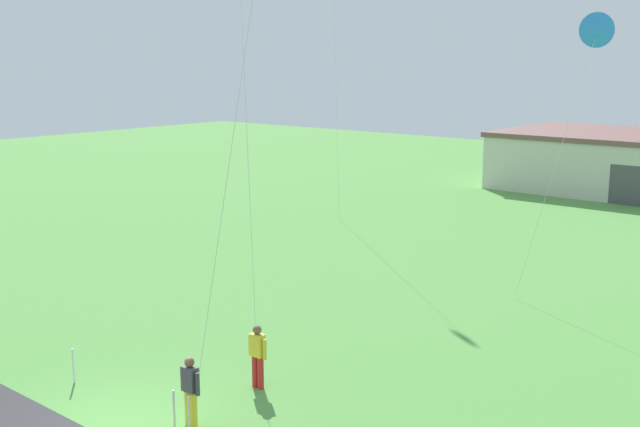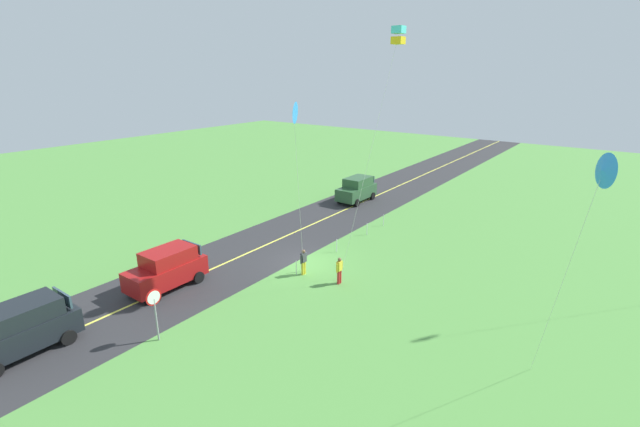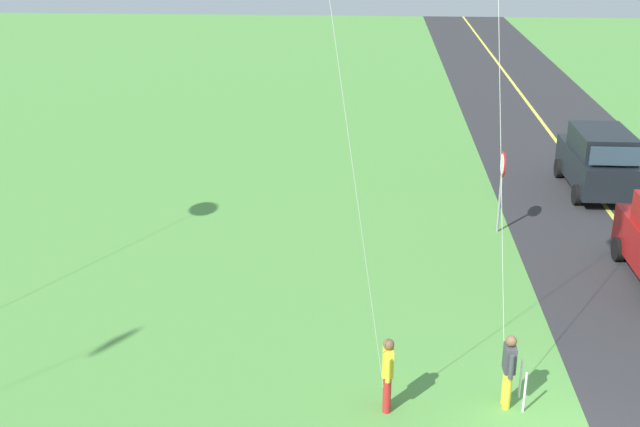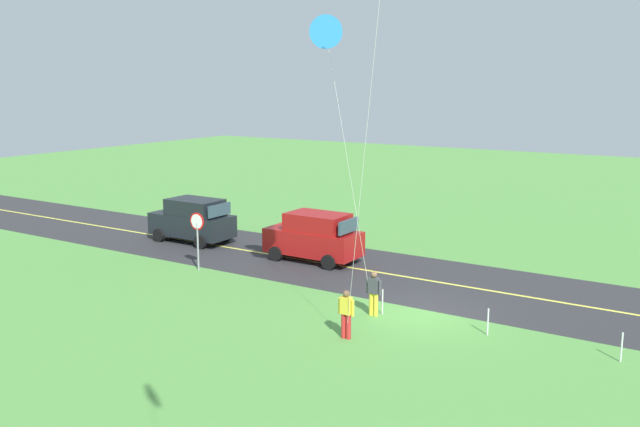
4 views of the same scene
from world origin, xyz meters
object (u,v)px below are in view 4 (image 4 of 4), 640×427
Objects in this scene: car_suv_foreground at (314,236)px; stop_sign at (197,230)px; person_adult_near at (374,292)px; person_adult_companion at (346,313)px; kite_red_low at (326,33)px; car_parked_east_near at (193,220)px.

stop_sign is (3.41, 4.04, 0.65)m from car_suv_foreground.
person_adult_near is 1.00× the size of person_adult_companion.
stop_sign is at bearing -112.44° from person_adult_near.
car_suv_foreground reaches higher than person_adult_companion.
person_adult_companion is 0.16× the size of kite_red_low.
car_parked_east_near reaches higher than person_adult_near.
stop_sign reaches higher than person_adult_companion.
person_adult_near is (-9.22, 1.12, -0.94)m from stop_sign.
car_parked_east_near reaches higher than person_adult_companion.
kite_red_low is at bearing 126.06° from car_suv_foreground.
car_parked_east_near is at bearing -44.99° from stop_sign.
person_adult_near is 8.95m from kite_red_low.
person_adult_companion is at bearing -8.82° from person_adult_near.
kite_red_low is (-7.70, 1.84, 7.85)m from stop_sign.
stop_sign is 10.17m from person_adult_companion.
car_suv_foreground is at bearing -53.94° from kite_red_low.
person_adult_near is at bearing -154.71° from kite_red_low.
stop_sign is 0.25× the size of kite_red_low.
car_parked_east_near is 2.75× the size of person_adult_near.
car_suv_foreground is at bearing 52.60° from person_adult_companion.
car_parked_east_near is at bearing 74.76° from person_adult_companion.
person_adult_companion is (-9.50, 3.51, -0.94)m from stop_sign.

